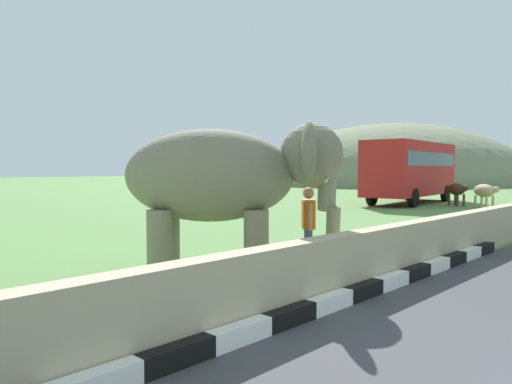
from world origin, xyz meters
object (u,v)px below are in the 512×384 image
(cow_near, at_px, (457,190))
(cow_mid, at_px, (485,191))
(person_handler, at_px, (308,223))
(bus_red, at_px, (411,167))
(elephant, at_px, (230,178))

(cow_near, height_order, cow_mid, same)
(person_handler, bearing_deg, bus_red, 20.20)
(bus_red, distance_m, cow_near, 2.91)
(person_handler, relative_size, bus_red, 0.18)
(person_handler, height_order, cow_mid, person_handler)
(cow_near, relative_size, cow_mid, 0.97)
(person_handler, height_order, cow_near, person_handler)
(bus_red, bearing_deg, person_handler, -159.80)
(elephant, bearing_deg, bus_red, 17.28)
(cow_near, bearing_deg, elephant, -169.79)
(elephant, distance_m, person_handler, 1.99)
(person_handler, bearing_deg, elephant, 162.03)
(person_handler, distance_m, bus_red, 19.86)
(person_handler, xyz_separation_m, cow_mid, (17.84, 2.50, -0.06))
(person_handler, height_order, bus_red, bus_red)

